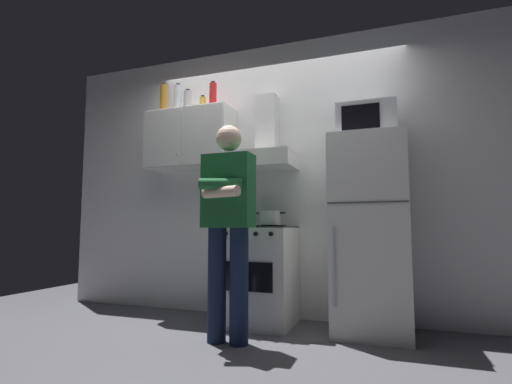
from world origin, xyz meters
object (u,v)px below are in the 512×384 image
at_px(microwave, 367,122).
at_px(bottle_canister_steel, 188,101).
at_px(stove_oven, 260,275).
at_px(bottle_vodka_clear, 178,98).
at_px(bottle_soda_red, 213,95).
at_px(upper_cabinet, 190,140).
at_px(person_standing, 228,221).
at_px(refrigerator, 370,234).
at_px(range_hood, 264,149).
at_px(cooking_pot, 270,218).
at_px(bottle_spice_jar, 203,103).
at_px(bottle_liquor_amber, 164,99).

xyz_separation_m(microwave, bottle_canister_steel, (-1.77, 0.09, 0.42)).
bearing_deg(stove_oven, bottle_vodka_clear, 174.01).
bearing_deg(bottle_soda_red, bottle_canister_steel, 177.30).
relative_size(upper_cabinet, person_standing, 0.55).
distance_m(stove_oven, refrigerator, 1.02).
xyz_separation_m(upper_cabinet, range_hood, (0.80, 0.00, -0.15)).
bearing_deg(range_hood, upper_cabinet, -179.91).
distance_m(upper_cabinet, microwave, 1.75).
bearing_deg(bottle_vodka_clear, upper_cabinet, 10.96).
relative_size(range_hood, person_standing, 0.46).
bearing_deg(upper_cabinet, cooking_pot, -14.73).
bearing_deg(cooking_pot, bottle_spice_jar, 164.05).
distance_m(refrigerator, bottle_liquor_amber, 2.49).
relative_size(range_hood, refrigerator, 0.47).
height_order(stove_oven, refrigerator, refrigerator).
bearing_deg(microwave, person_standing, -148.00).
bearing_deg(cooking_pot, microwave, 9.57).
relative_size(bottle_canister_steel, bottle_spice_jar, 1.61).
distance_m(refrigerator, person_standing, 1.17).
bearing_deg(refrigerator, upper_cabinet, 175.93).
bearing_deg(bottle_spice_jar, bottle_soda_red, -5.25).
height_order(range_hood, bottle_spice_jar, bottle_spice_jar).
relative_size(microwave, bottle_vodka_clear, 1.60).
relative_size(upper_cabinet, refrigerator, 0.56).
bearing_deg(upper_cabinet, bottle_vodka_clear, -169.04).
relative_size(upper_cabinet, stove_oven, 1.03).
distance_m(microwave, bottle_vodka_clear, 1.94).
bearing_deg(bottle_liquor_amber, bottle_canister_steel, 2.40).
height_order(stove_oven, bottle_soda_red, bottle_soda_red).
bearing_deg(bottle_canister_steel, cooking_pot, -13.29).
bearing_deg(person_standing, microwave, 32.00).
distance_m(stove_oven, bottle_spice_jar, 1.81).
relative_size(bottle_spice_jar, bottle_liquor_amber, 0.43).
height_order(cooking_pot, bottle_vodka_clear, bottle_vodka_clear).
bearing_deg(bottle_spice_jar, stove_oven, -9.07).
bearing_deg(bottle_spice_jar, bottle_vodka_clear, -178.97).
bearing_deg(bottle_canister_steel, microwave, -2.82).
xyz_separation_m(upper_cabinet, microwave, (1.75, -0.11, -0.01)).
bearing_deg(bottle_vodka_clear, refrigerator, -2.96).
height_order(microwave, bottle_spice_jar, bottle_spice_jar).
distance_m(upper_cabinet, bottle_liquor_amber, 0.55).
height_order(upper_cabinet, bottle_canister_steel, bottle_canister_steel).
xyz_separation_m(stove_oven, range_hood, (0.00, 0.13, 1.16)).
xyz_separation_m(person_standing, cooking_pot, (0.18, 0.49, 0.03)).
xyz_separation_m(refrigerator, bottle_canister_steel, (-1.78, 0.11, 1.36)).
height_order(person_standing, cooking_pot, person_standing).
xyz_separation_m(stove_oven, bottle_canister_steel, (-0.83, 0.11, 1.72)).
distance_m(microwave, bottle_soda_red, 1.54).
relative_size(refrigerator, bottle_spice_jar, 11.35).
xyz_separation_m(range_hood, bottle_spice_jar, (-0.65, -0.02, 0.52)).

